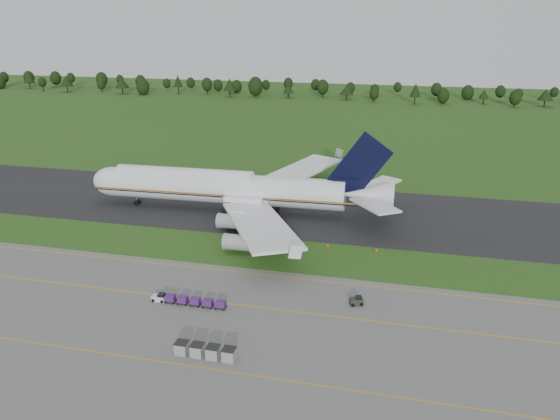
% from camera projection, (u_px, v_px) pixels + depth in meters
% --- Properties ---
extents(ground, '(600.00, 600.00, 0.00)m').
position_uv_depth(ground, '(267.00, 253.00, 112.97)').
color(ground, '#274F17').
rests_on(ground, ground).
extents(apron, '(300.00, 52.00, 0.06)m').
position_uv_depth(apron, '(210.00, 343.00, 81.81)').
color(apron, slate).
rests_on(apron, ground).
extents(taxiway, '(300.00, 40.00, 0.08)m').
position_uv_depth(taxiway, '(295.00, 209.00, 138.60)').
color(taxiway, black).
rests_on(taxiway, ground).
extents(apron_markings, '(300.00, 30.20, 0.01)m').
position_uv_depth(apron_markings, '(225.00, 319.00, 88.23)').
color(apron_markings, orange).
rests_on(apron_markings, apron).
extents(tree_line, '(531.34, 21.33, 11.63)m').
position_uv_depth(tree_line, '(350.00, 89.00, 313.50)').
color(tree_line, black).
rests_on(tree_line, ground).
extents(aircraft, '(77.15, 75.52, 21.76)m').
position_uv_depth(aircraft, '(230.00, 188.00, 134.86)').
color(aircraft, white).
rests_on(aircraft, ground).
extents(baggage_train, '(13.28, 1.41, 1.36)m').
position_uv_depth(baggage_train, '(188.00, 300.00, 92.56)').
color(baggage_train, silver).
rests_on(baggage_train, apron).
extents(utility_cart, '(2.48, 2.00, 1.18)m').
position_uv_depth(utility_cart, '(356.00, 301.00, 92.54)').
color(utility_cart, '#282C1F').
rests_on(utility_cart, apron).
extents(uld_row, '(9.06, 1.86, 1.84)m').
position_uv_depth(uld_row, '(205.00, 351.00, 78.31)').
color(uld_row, gray).
rests_on(uld_row, apron).
extents(edge_markers, '(20.92, 0.30, 0.60)m').
position_uv_depth(edge_markers, '(328.00, 246.00, 115.74)').
color(edge_markers, '#FF4508').
rests_on(edge_markers, ground).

